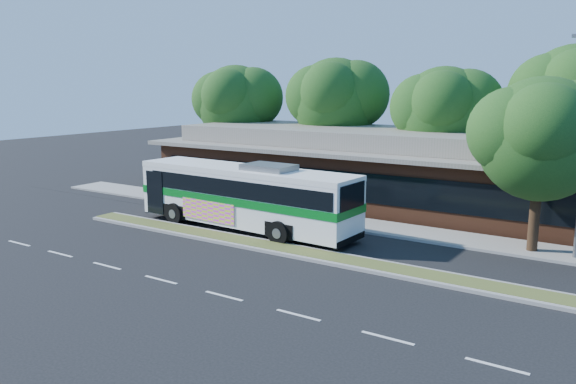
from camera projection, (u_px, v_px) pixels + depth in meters
name	position (u px, v px, depth m)	size (l,w,h in m)	color
ground	(300.00, 259.00, 23.32)	(120.00, 120.00, 0.00)	black
median_strip	(308.00, 253.00, 23.80)	(26.00, 1.10, 0.15)	#555D27
sidewalk	(366.00, 226.00, 28.60)	(44.00, 2.60, 0.12)	gray
parking_lot	(163.00, 184.00, 41.16)	(14.00, 12.00, 0.01)	black
plaza_building	(414.00, 170.00, 33.65)	(33.20, 11.20, 4.45)	brown
tree_bg_a	(241.00, 102.00, 42.49)	(6.47, 5.80, 8.63)	black
tree_bg_b	(342.00, 99.00, 39.00)	(6.69, 6.00, 9.00)	black
tree_bg_c	(451.00, 111.00, 34.02)	(6.24, 5.60, 8.26)	black
transit_bus	(246.00, 192.00, 27.75)	(12.24, 3.24, 3.40)	white
sedan	(181.00, 181.00, 38.48)	(1.81, 4.45, 1.29)	#B6B8BE
sidewalk_tree	(551.00, 137.00, 23.13)	(5.77, 5.17, 7.48)	black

